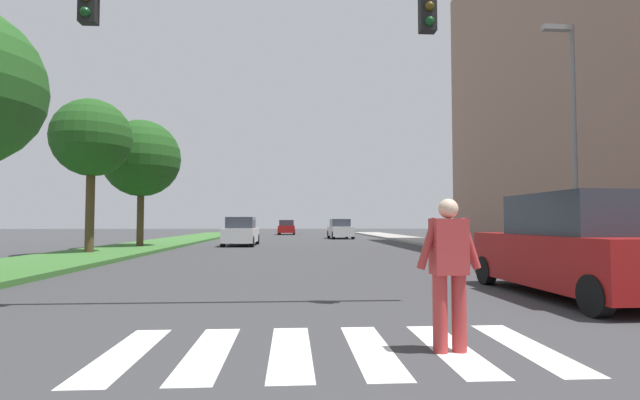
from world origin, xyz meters
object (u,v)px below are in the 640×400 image
(sedan_midblock, at_px, (241,232))
(sedan_far_horizon, at_px, (287,228))
(street_lamp_right, at_px, (571,121))
(traffic_light_gantry, at_px, (92,40))
(tree_far, at_px, (92,139))
(tree_distant, at_px, (141,159))
(pedestrian_performer, at_px, (449,267))
(suv_crossing, at_px, (574,248))
(sedan_distant, at_px, (340,229))

(sedan_midblock, bearing_deg, sedan_far_horizon, 84.13)
(street_lamp_right, bearing_deg, traffic_light_gantry, -152.79)
(tree_far, height_order, sedan_midblock, tree_far)
(tree_distant, height_order, sedan_midblock, tree_distant)
(traffic_light_gantry, xyz_separation_m, sedan_far_horizon, (2.77, 45.00, -3.65))
(traffic_light_gantry, distance_m, pedestrian_performer, 6.67)
(tree_far, relative_size, sedan_far_horizon, 1.60)
(tree_distant, relative_size, sedan_far_horizon, 1.65)
(tree_far, height_order, suv_crossing, tree_far)
(traffic_light_gantry, height_order, sedan_far_horizon, traffic_light_gantry)
(tree_far, bearing_deg, traffic_light_gantry, -67.33)
(suv_crossing, bearing_deg, tree_far, 139.85)
(tree_distant, relative_size, sedan_midblock, 1.55)
(tree_distant, distance_m, suv_crossing, 21.96)
(tree_far, distance_m, sedan_distant, 23.77)
(tree_far, xyz_separation_m, sedan_distant, (12.78, 19.59, -4.22))
(tree_distant, bearing_deg, sedan_midblock, 29.77)
(pedestrian_performer, bearing_deg, suv_crossing, 43.92)
(traffic_light_gantry, height_order, sedan_distant, traffic_light_gantry)
(tree_distant, height_order, pedestrian_performer, tree_distant)
(street_lamp_right, relative_size, sedan_far_horizon, 1.83)
(pedestrian_performer, xyz_separation_m, sedan_far_horizon, (-2.27, 47.65, -0.17))
(suv_crossing, relative_size, sedan_distant, 1.06)
(tree_distant, relative_size, street_lamp_right, 0.90)
(tree_far, bearing_deg, sedan_distant, 56.88)
(street_lamp_right, height_order, sedan_far_horizon, street_lamp_right)
(suv_crossing, height_order, sedan_midblock, suv_crossing)
(traffic_light_gantry, bearing_deg, pedestrian_performer, -27.77)
(pedestrian_performer, bearing_deg, traffic_light_gantry, 152.23)
(street_lamp_right, bearing_deg, sedan_midblock, 129.14)
(sedan_far_horizon, bearing_deg, traffic_light_gantry, -93.52)
(traffic_light_gantry, relative_size, suv_crossing, 2.24)
(pedestrian_performer, distance_m, sedan_distant, 34.96)
(traffic_light_gantry, bearing_deg, sedan_distant, 76.90)
(pedestrian_performer, height_order, sedan_midblock, sedan_midblock)
(sedan_far_horizon, bearing_deg, tree_far, -103.96)
(tree_far, distance_m, street_lamp_right, 18.47)
(suv_crossing, distance_m, sedan_midblock, 21.50)
(tree_distant, distance_m, sedan_midblock, 7.09)
(traffic_light_gantry, bearing_deg, tree_distant, 105.12)
(tree_distant, distance_m, pedestrian_performer, 22.98)
(tree_far, distance_m, pedestrian_performer, 18.88)
(sedan_distant, distance_m, sedan_far_horizon, 13.63)
(sedan_midblock, height_order, sedan_distant, sedan_midblock)
(tree_distant, xyz_separation_m, traffic_light_gantry, (4.79, -17.75, -0.42))
(traffic_light_gantry, distance_m, suv_crossing, 9.39)
(tree_distant, xyz_separation_m, suv_crossing, (13.47, -16.89, -3.91))
(traffic_light_gantry, bearing_deg, tree_far, 112.67)
(suv_crossing, bearing_deg, sedan_midblock, 113.05)
(traffic_light_gantry, relative_size, street_lamp_right, 1.39)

